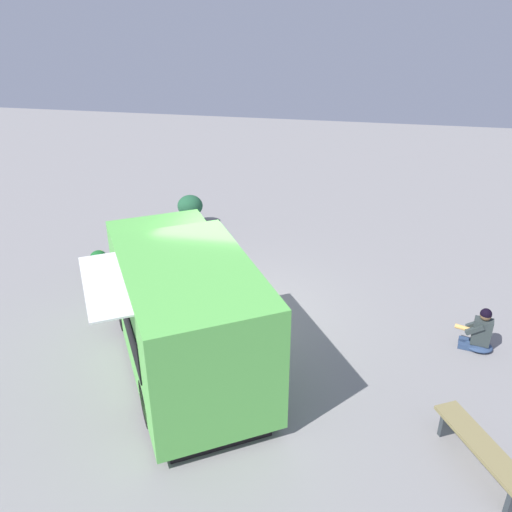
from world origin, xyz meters
The scene contains 7 objects.
ground_plane centered at (0.00, 0.00, 0.00)m, with size 40.00×40.00×0.00m, color gray.
food_truck centered at (0.54, 1.76, 1.15)m, with size 4.29×5.26×2.37m.
person_customer centered at (-4.93, 0.23, 0.36)m, with size 0.79×0.54×0.92m.
planter_flowering_near centered at (3.80, -1.34, 0.28)m, with size 0.46×0.46×0.58m.
planter_flowering_far centered at (2.40, -4.52, 0.53)m, with size 0.74×0.74×0.98m.
plaza_bench centered at (-4.43, 3.33, 0.36)m, with size 1.23×1.81×0.47m.
trash_bin centered at (2.73, -3.10, 0.45)m, with size 0.46×0.46×0.89m.
Camera 1 is at (-2.25, 9.38, 6.28)m, focal length 36.93 mm.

